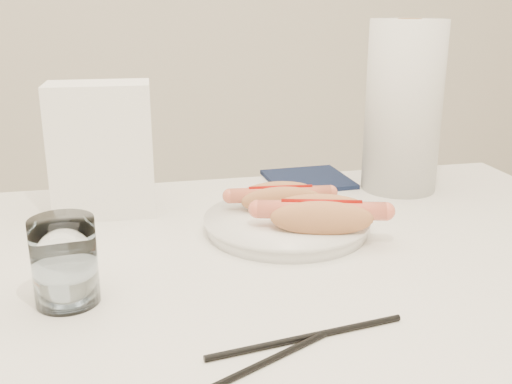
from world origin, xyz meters
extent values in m
cube|color=white|center=(0.00, 0.00, 0.73)|extent=(1.20, 0.80, 0.04)
cylinder|color=silver|center=(0.54, 0.34, 0.35)|extent=(0.04, 0.04, 0.71)
cylinder|color=white|center=(0.10, 0.11, 0.76)|extent=(0.28, 0.28, 0.02)
ellipsoid|color=#C07D4D|center=(0.10, 0.14, 0.79)|extent=(0.12, 0.04, 0.04)
ellipsoid|color=#C07D4D|center=(0.10, 0.17, 0.79)|extent=(0.12, 0.04, 0.04)
ellipsoid|color=#C07D4D|center=(0.10, 0.15, 0.78)|extent=(0.11, 0.06, 0.02)
cylinder|color=#DA694D|center=(0.10, 0.15, 0.79)|extent=(0.15, 0.04, 0.02)
cylinder|color=#990A05|center=(0.10, 0.15, 0.80)|extent=(0.10, 0.02, 0.01)
ellipsoid|color=#CB814F|center=(0.13, 0.04, 0.79)|extent=(0.14, 0.07, 0.05)
ellipsoid|color=#CB814F|center=(0.14, 0.07, 0.79)|extent=(0.14, 0.07, 0.05)
ellipsoid|color=#CB814F|center=(0.14, 0.06, 0.78)|extent=(0.14, 0.09, 0.03)
cylinder|color=#EE6F54|center=(0.14, 0.06, 0.80)|extent=(0.17, 0.07, 0.03)
cylinder|color=#990A05|center=(0.14, 0.06, 0.81)|extent=(0.11, 0.04, 0.01)
cylinder|color=silver|center=(-0.19, -0.04, 0.80)|extent=(0.07, 0.07, 0.10)
cylinder|color=black|center=(-0.02, -0.22, 0.75)|extent=(0.18, 0.10, 0.01)
cylinder|color=black|center=(0.05, -0.18, 0.75)|extent=(0.21, 0.04, 0.01)
cube|color=white|center=(-0.15, 0.26, 0.85)|extent=(0.16, 0.09, 0.20)
cube|color=#101832|center=(0.21, 0.35, 0.75)|extent=(0.15, 0.15, 0.01)
cylinder|color=silver|center=(0.35, 0.27, 0.90)|extent=(0.13, 0.13, 0.29)
camera|label=1|loc=(-0.12, -0.68, 1.08)|focal=42.62mm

